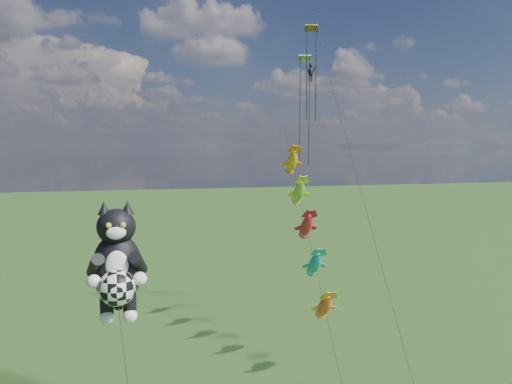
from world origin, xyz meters
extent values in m
ellipsoid|color=black|center=(-4.49, 2.08, 8.66)|extent=(2.76, 2.45, 3.43)
ellipsoid|color=black|center=(-4.49, 1.98, 10.69)|extent=(2.17, 2.05, 1.74)
cone|color=black|center=(-5.03, 1.98, 11.60)|extent=(0.73, 0.73, 0.64)
cone|color=black|center=(-3.96, 1.98, 11.60)|extent=(0.73, 0.73, 0.64)
ellipsoid|color=white|center=(-4.49, 1.28, 10.53)|extent=(0.98, 0.66, 0.62)
ellipsoid|color=white|center=(-4.49, 1.28, 8.98)|extent=(1.14, 0.66, 1.41)
sphere|color=gold|center=(-4.81, 1.20, 10.89)|extent=(0.26, 0.26, 0.26)
sphere|color=gold|center=(-4.17, 1.20, 10.89)|extent=(0.26, 0.26, 0.26)
sphere|color=white|center=(-5.51, 0.96, 8.39)|extent=(0.64, 0.64, 0.64)
sphere|color=white|center=(-3.47, 0.96, 8.39)|extent=(0.64, 0.64, 0.64)
sphere|color=white|center=(-5.03, 1.92, 6.35)|extent=(0.69, 0.69, 0.69)
sphere|color=white|center=(-3.96, 1.92, 6.35)|extent=(0.69, 0.69, 0.69)
sphere|color=white|center=(-4.49, 0.64, 8.12)|extent=(1.67, 1.67, 1.67)
cylinder|color=black|center=(8.12, 9.56, 7.97)|extent=(1.45, 15.77, 15.65)
ellipsoid|color=red|center=(7.81, 6.09, 4.53)|extent=(0.96, 2.23, 2.16)
ellipsoid|color=#1982BF|center=(8.01, 8.30, 6.72)|extent=(0.96, 2.23, 2.16)
ellipsoid|color=red|center=(8.20, 10.50, 8.90)|extent=(0.96, 2.23, 2.16)
ellipsoid|color=green|center=(8.40, 12.71, 11.09)|extent=(0.96, 2.23, 2.16)
ellipsoid|color=yellow|center=(8.60, 14.91, 13.28)|extent=(0.96, 2.23, 2.16)
cylinder|color=black|center=(11.58, 10.73, 14.04)|extent=(0.85, 17.07, 27.79)
cube|color=#0E900E|center=(10.58, 16.15, 23.90)|extent=(1.09, 0.57, 0.54)
cylinder|color=black|center=(10.21, 16.15, 20.13)|extent=(0.08, 0.08, 7.54)
cylinder|color=black|center=(10.95, 16.15, 20.13)|extent=(0.08, 0.08, 7.54)
cube|color=#2136C9|center=(11.17, 19.25, 22.09)|extent=(1.18, 0.60, 0.57)
cylinder|color=black|center=(10.77, 19.25, 17.34)|extent=(0.08, 0.08, 9.49)
cylinder|color=black|center=(11.57, 19.25, 17.34)|extent=(0.08, 0.08, 9.49)
camera|label=1|loc=(-3.96, -22.19, 14.45)|focal=35.00mm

